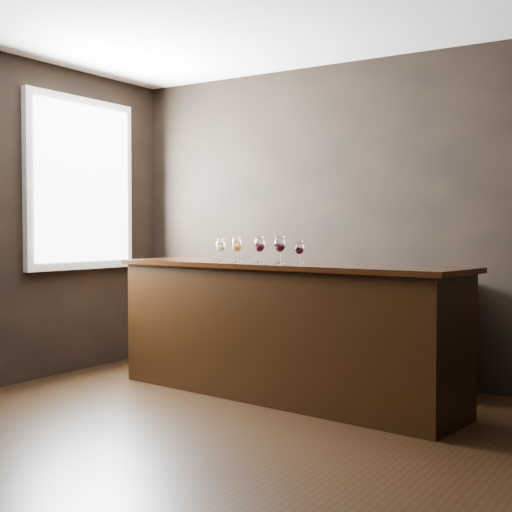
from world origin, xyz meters
The scene contains 10 objects.
ground centered at (0.00, 0.00, 0.00)m, with size 5.00×5.00×0.00m, color black.
room_shell centered at (-0.23, 0.11, 1.81)m, with size 5.02×4.52×2.81m.
bar_counter centered at (-0.33, 1.25, 0.51)m, with size 2.91×0.63×1.02m, color black.
bar_top centered at (-0.33, 1.25, 1.04)m, with size 3.01×0.70×0.04m, color black.
back_bar_shelf centered at (-0.36, 2.03, 0.45)m, with size 2.48×0.40×0.89m, color black.
glass_white centered at (-0.93, 1.28, 1.18)m, with size 0.08×0.08×0.18m.
glass_amber centered at (-0.74, 1.24, 1.19)m, with size 0.08×0.08×0.20m.
glass_red_a centered at (-0.55, 1.28, 1.19)m, with size 0.09×0.09×0.20m.
glass_red_b centered at (-0.35, 1.27, 1.20)m, with size 0.09×0.09×0.21m.
glass_red_c centered at (-0.18, 1.28, 1.17)m, with size 0.07×0.07×0.17m.
Camera 1 is at (2.50, -3.52, 1.31)m, focal length 50.00 mm.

